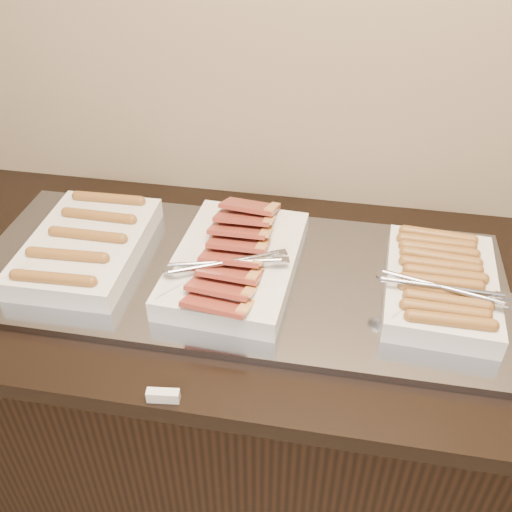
{
  "coord_description": "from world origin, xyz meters",
  "views": [
    {
      "loc": [
        0.2,
        1.15,
        1.74
      ],
      "look_at": [
        0.03,
        2.13,
        0.97
      ],
      "focal_mm": 40.0,
      "sensor_mm": 36.0,
      "label": 1
    }
  ],
  "objects_px": {
    "dish_left": "(87,245)",
    "dish_right": "(441,283)",
    "counter": "(246,402)",
    "dish_center": "(235,261)",
    "warming_tray": "(236,275)"
  },
  "relations": [
    {
      "from": "dish_left",
      "to": "dish_right",
      "type": "xyz_separation_m",
      "value": [
        0.8,
        -0.0,
        0.01
      ]
    },
    {
      "from": "counter",
      "to": "dish_center",
      "type": "height_order",
      "value": "dish_center"
    },
    {
      "from": "warming_tray",
      "to": "counter",
      "type": "bearing_deg",
      "value": 0.0
    },
    {
      "from": "warming_tray",
      "to": "dish_center",
      "type": "bearing_deg",
      "value": -116.91
    },
    {
      "from": "warming_tray",
      "to": "dish_left",
      "type": "distance_m",
      "value": 0.36
    },
    {
      "from": "counter",
      "to": "dish_right",
      "type": "bearing_deg",
      "value": -0.54
    },
    {
      "from": "warming_tray",
      "to": "dish_center",
      "type": "relative_size",
      "value": 2.79
    },
    {
      "from": "warming_tray",
      "to": "dish_right",
      "type": "height_order",
      "value": "dish_right"
    },
    {
      "from": "counter",
      "to": "dish_right",
      "type": "distance_m",
      "value": 0.66
    },
    {
      "from": "dish_center",
      "to": "dish_left",
      "type": "bearing_deg",
      "value": -177.31
    },
    {
      "from": "dish_left",
      "to": "dish_right",
      "type": "distance_m",
      "value": 0.8
    },
    {
      "from": "dish_center",
      "to": "counter",
      "type": "bearing_deg",
      "value": 13.82
    },
    {
      "from": "counter",
      "to": "dish_left",
      "type": "height_order",
      "value": "dish_left"
    },
    {
      "from": "dish_center",
      "to": "dish_right",
      "type": "height_order",
      "value": "dish_center"
    },
    {
      "from": "dish_left",
      "to": "dish_right",
      "type": "bearing_deg",
      "value": -1.03
    }
  ]
}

